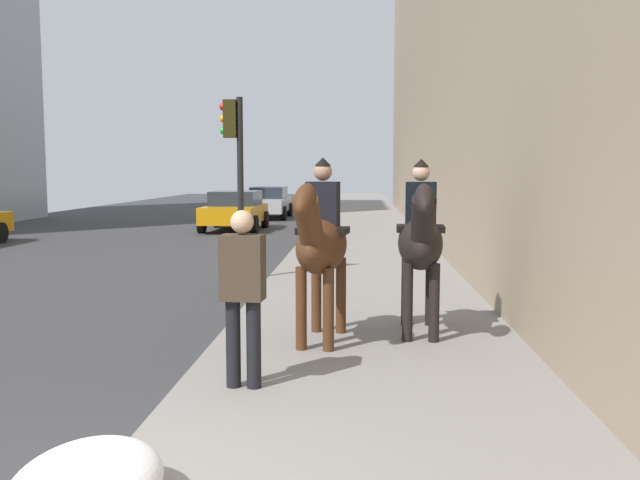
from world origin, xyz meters
name	(u,v)px	position (x,y,z in m)	size (l,w,h in m)	color
mounted_horse_near	(321,243)	(4.35, -1.31, 1.33)	(2.15, 0.75, 2.23)	#4C2B16
mounted_horse_far	(421,240)	(4.83, -2.54, 1.33)	(2.15, 0.63, 2.22)	black
pedestrian_greeting	(243,287)	(2.59, -0.68, 1.10)	(0.29, 0.42, 1.70)	black
car_mid_lane	(269,202)	(27.57, 2.43, 0.76)	(4.34, 1.92, 1.44)	#B7BABF
car_far_lane	(235,210)	(21.05, 2.80, 0.76)	(3.96, 2.13, 1.44)	orange
traffic_light_near_curb	(235,160)	(9.06, 0.57, 2.40)	(0.20, 0.44, 3.55)	black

